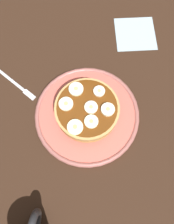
{
  "coord_description": "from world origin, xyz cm",
  "views": [
    {
      "loc": [
        -16.44,
        -2.43,
        52.24
      ],
      "look_at": [
        0.0,
        0.0,
        3.05
      ],
      "focal_mm": 35.87,
      "sensor_mm": 36.0,
      "label": 1
    }
  ],
  "objects_px": {
    "banana_slice_4": "(76,89)",
    "banana_slice_5": "(91,122)",
    "banana_slice_0": "(91,108)",
    "banana_slice_6": "(66,102)",
    "plate": "(87,115)",
    "napkin": "(135,34)",
    "banana_slice_3": "(99,91)",
    "fork": "(18,86)",
    "pancake_stack": "(88,110)",
    "banana_slice_1": "(108,111)",
    "banana_slice_2": "(75,127)"
  },
  "relations": [
    {
      "from": "banana_slice_1",
      "to": "fork",
      "type": "distance_m",
      "value": 0.25
    },
    {
      "from": "pancake_stack",
      "to": "banana_slice_2",
      "type": "relative_size",
      "value": 4.53
    },
    {
      "from": "banana_slice_1",
      "to": "banana_slice_4",
      "type": "height_order",
      "value": "banana_slice_1"
    },
    {
      "from": "banana_slice_1",
      "to": "banana_slice_3",
      "type": "distance_m",
      "value": 0.05
    },
    {
      "from": "plate",
      "to": "fork",
      "type": "bearing_deg",
      "value": 73.88
    },
    {
      "from": "pancake_stack",
      "to": "banana_slice_2",
      "type": "bearing_deg",
      "value": 159.27
    },
    {
      "from": "banana_slice_0",
      "to": "banana_slice_3",
      "type": "relative_size",
      "value": 1.12
    },
    {
      "from": "napkin",
      "to": "pancake_stack",
      "type": "bearing_deg",
      "value": 159.2
    },
    {
      "from": "banana_slice_5",
      "to": "banana_slice_1",
      "type": "bearing_deg",
      "value": -48.27
    },
    {
      "from": "banana_slice_0",
      "to": "banana_slice_3",
      "type": "distance_m",
      "value": 0.04
    },
    {
      "from": "banana_slice_0",
      "to": "banana_slice_6",
      "type": "bearing_deg",
      "value": 83.98
    },
    {
      "from": "banana_slice_4",
      "to": "banana_slice_6",
      "type": "height_order",
      "value": "same"
    },
    {
      "from": "banana_slice_5",
      "to": "fork",
      "type": "xyz_separation_m",
      "value": [
        0.09,
        0.2,
        -0.06
      ]
    },
    {
      "from": "pancake_stack",
      "to": "banana_slice_3",
      "type": "bearing_deg",
      "value": -27.91
    },
    {
      "from": "banana_slice_5",
      "to": "fork",
      "type": "relative_size",
      "value": 0.26
    },
    {
      "from": "banana_slice_3",
      "to": "napkin",
      "type": "xyz_separation_m",
      "value": [
        0.22,
        -0.08,
        -0.06
      ]
    },
    {
      "from": "plate",
      "to": "banana_slice_4",
      "type": "distance_m",
      "value": 0.07
    },
    {
      "from": "plate",
      "to": "banana_slice_3",
      "type": "distance_m",
      "value": 0.07
    },
    {
      "from": "banana_slice_0",
      "to": "napkin",
      "type": "relative_size",
      "value": 0.27
    },
    {
      "from": "plate",
      "to": "napkin",
      "type": "height_order",
      "value": "plate"
    },
    {
      "from": "banana_slice_0",
      "to": "banana_slice_2",
      "type": "bearing_deg",
      "value": 150.19
    },
    {
      "from": "banana_slice_1",
      "to": "fork",
      "type": "relative_size",
      "value": 0.26
    },
    {
      "from": "banana_slice_6",
      "to": "banana_slice_0",
      "type": "bearing_deg",
      "value": -96.02
    },
    {
      "from": "banana_slice_3",
      "to": "napkin",
      "type": "height_order",
      "value": "banana_slice_3"
    },
    {
      "from": "banana_slice_1",
      "to": "banana_slice_6",
      "type": "distance_m",
      "value": 0.09
    },
    {
      "from": "banana_slice_3",
      "to": "napkin",
      "type": "distance_m",
      "value": 0.24
    },
    {
      "from": "pancake_stack",
      "to": "banana_slice_0",
      "type": "distance_m",
      "value": 0.03
    },
    {
      "from": "pancake_stack",
      "to": "banana_slice_1",
      "type": "relative_size",
      "value": 5.15
    },
    {
      "from": "banana_slice_0",
      "to": "banana_slice_4",
      "type": "distance_m",
      "value": 0.06
    },
    {
      "from": "banana_slice_4",
      "to": "banana_slice_5",
      "type": "height_order",
      "value": "same"
    },
    {
      "from": "banana_slice_1",
      "to": "banana_slice_5",
      "type": "bearing_deg",
      "value": 131.73
    },
    {
      "from": "banana_slice_5",
      "to": "banana_slice_0",
      "type": "bearing_deg",
      "value": 9.37
    },
    {
      "from": "banana_slice_0",
      "to": "banana_slice_6",
      "type": "height_order",
      "value": "same"
    },
    {
      "from": "banana_slice_1",
      "to": "banana_slice_5",
      "type": "height_order",
      "value": "banana_slice_1"
    },
    {
      "from": "pancake_stack",
      "to": "banana_slice_4",
      "type": "relative_size",
      "value": 4.74
    },
    {
      "from": "pancake_stack",
      "to": "banana_slice_3",
      "type": "height_order",
      "value": "banana_slice_3"
    },
    {
      "from": "banana_slice_2",
      "to": "fork",
      "type": "height_order",
      "value": "banana_slice_2"
    },
    {
      "from": "banana_slice_0",
      "to": "banana_slice_4",
      "type": "xyz_separation_m",
      "value": [
        0.04,
        0.04,
        -0.0
      ]
    },
    {
      "from": "plate",
      "to": "banana_slice_1",
      "type": "relative_size",
      "value": 8.3
    },
    {
      "from": "banana_slice_1",
      "to": "banana_slice_3",
      "type": "bearing_deg",
      "value": 28.8
    },
    {
      "from": "fork",
      "to": "banana_slice_1",
      "type": "bearing_deg",
      "value": -103.86
    },
    {
      "from": "plate",
      "to": "napkin",
      "type": "distance_m",
      "value": 0.28
    },
    {
      "from": "banana_slice_3",
      "to": "banana_slice_6",
      "type": "height_order",
      "value": "same"
    },
    {
      "from": "banana_slice_0",
      "to": "fork",
      "type": "distance_m",
      "value": 0.21
    },
    {
      "from": "banana_slice_2",
      "to": "fork",
      "type": "distance_m",
      "value": 0.21
    },
    {
      "from": "banana_slice_0",
      "to": "banana_slice_5",
      "type": "bearing_deg",
      "value": -170.63
    },
    {
      "from": "banana_slice_3",
      "to": "napkin",
      "type": "relative_size",
      "value": 0.24
    },
    {
      "from": "banana_slice_3",
      "to": "banana_slice_6",
      "type": "distance_m",
      "value": 0.08
    },
    {
      "from": "napkin",
      "to": "banana_slice_4",
      "type": "bearing_deg",
      "value": 149.68
    },
    {
      "from": "plate",
      "to": "banana_slice_0",
      "type": "height_order",
      "value": "banana_slice_0"
    }
  ]
}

